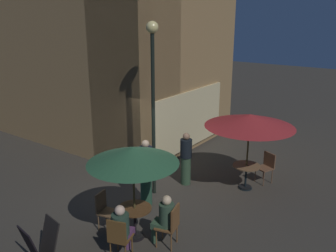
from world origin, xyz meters
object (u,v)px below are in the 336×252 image
object	(u,v)px
patron_standing_2	(146,173)
cafe_chair_1	(119,236)
patio_umbrella_0	(133,156)
patron_seated_0	(122,227)
cafe_table_1	(246,171)
cafe_chair_0	(104,208)
cafe_chair_3	(267,165)
patron_standing_3	(186,159)
cafe_table_0	(135,215)
patio_umbrella_1	(250,121)
patron_seated_1	(164,217)
cafe_chair_2	(171,223)
street_lamp_near_corner	(153,82)
menu_sandwich_board	(41,244)

from	to	relation	value
patron_standing_2	cafe_chair_1	bearing A→B (deg)	-33.70
patio_umbrella_0	patron_seated_0	size ratio (longest dim) A/B	1.83
patron_standing_2	cafe_table_1	bearing A→B (deg)	85.03
cafe_chair_0	patron_standing_2	distance (m)	1.53
cafe_chair_3	patron_standing_3	xyz separation A→B (m)	(-1.54, 1.91, 0.25)
cafe_table_1	cafe_chair_1	world-z (taller)	cafe_chair_1
patron_seated_0	cafe_chair_3	bearing A→B (deg)	-30.03
cafe_table_0	patron_seated_0	bearing A→B (deg)	-162.40
cafe_chair_0	patron_seated_0	bearing A→B (deg)	-36.11
cafe_chair_3	patron_seated_0	distance (m)	5.31
cafe_chair_0	cafe_chair_1	bearing A→B (deg)	-41.03
patio_umbrella_1	cafe_chair_0	bearing A→B (deg)	154.68
patron_standing_2	patron_seated_0	bearing A→B (deg)	-33.19
cafe_chair_3	patron_standing_2	distance (m)	3.84
cafe_table_0	patron_seated_0	distance (m)	0.69
patio_umbrella_0	cafe_chair_1	bearing A→B (deg)	-162.40
patio_umbrella_0	cafe_chair_3	world-z (taller)	patio_umbrella_0
cafe_chair_3	patron_seated_1	distance (m)	4.41
cafe_table_1	patron_seated_1	distance (m)	3.61
cafe_table_1	patron_seated_1	bearing A→B (deg)	174.87
cafe_table_1	cafe_chair_3	distance (m)	0.84
cafe_chair_3	cafe_table_0	bearing A→B (deg)	6.14
cafe_chair_2	cafe_table_0	bearing A→B (deg)	0.00
cafe_chair_2	cafe_chair_3	size ratio (longest dim) A/B	1.07
cafe_table_1	patron_standing_3	distance (m)	1.79
cafe_table_0	cafe_chair_1	xyz separation A→B (m)	(-0.79, -0.25, 0.00)
cafe_table_0	patio_umbrella_1	distance (m)	4.18
cafe_chair_1	patron_standing_3	xyz separation A→B (m)	(3.78, 0.82, 0.24)
street_lamp_near_corner	patron_standing_3	world-z (taller)	street_lamp_near_corner
street_lamp_near_corner	cafe_chair_1	xyz separation A→B (m)	(-2.76, -1.23, -2.64)
street_lamp_near_corner	cafe_table_0	distance (m)	3.44
street_lamp_near_corner	cafe_chair_3	size ratio (longest dim) A/B	5.17
patio_umbrella_0	street_lamp_near_corner	bearing A→B (deg)	26.39
cafe_table_0	cafe_chair_2	xyz separation A→B (m)	(0.21, -0.85, 0.02)
menu_sandwich_board	patron_standing_2	size ratio (longest dim) A/B	0.49
patio_umbrella_0	cafe_chair_0	distance (m)	1.68
patio_umbrella_0	cafe_chair_2	world-z (taller)	patio_umbrella_0
menu_sandwich_board	cafe_table_0	xyz separation A→B (m)	(1.81, -0.95, 0.10)
cafe_chair_0	cafe_chair_3	distance (m)	5.16
cafe_table_1	cafe_chair_2	xyz separation A→B (m)	(-3.55, 0.17, 0.03)
patio_umbrella_1	cafe_chair_1	distance (m)	4.86
street_lamp_near_corner	patio_umbrella_0	distance (m)	2.51
cafe_table_1	patio_umbrella_1	world-z (taller)	patio_umbrella_1
patio_umbrella_1	patron_seated_0	bearing A→B (deg)	169.48
cafe_table_0	patron_standing_3	xyz separation A→B (m)	(2.99, 0.57, 0.24)
street_lamp_near_corner	patron_seated_1	size ratio (longest dim) A/B	3.92
patio_umbrella_0	cafe_chair_2	distance (m)	1.68
menu_sandwich_board	patio_umbrella_1	world-z (taller)	patio_umbrella_1
patron_seated_0	patron_standing_2	size ratio (longest dim) A/B	0.66
cafe_table_1	cafe_chair_1	xyz separation A→B (m)	(-4.55, 0.77, 0.02)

